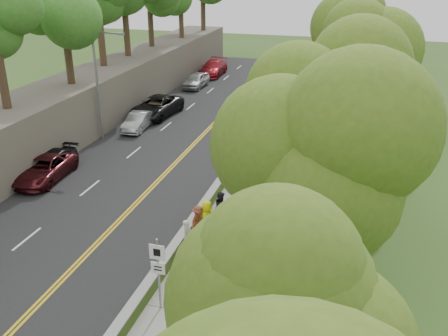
# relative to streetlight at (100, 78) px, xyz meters

# --- Properties ---
(ground) EXTENTS (140.00, 140.00, 0.00)m
(ground) POSITION_rel_streetlight_xyz_m (10.46, -14.00, -4.64)
(ground) COLOR #33511E
(ground) RESTS_ON ground
(road) EXTENTS (11.20, 66.00, 0.04)m
(road) POSITION_rel_streetlight_xyz_m (5.06, 1.00, -4.62)
(road) COLOR black
(road) RESTS_ON ground
(sidewalk) EXTENTS (4.20, 66.00, 0.05)m
(sidewalk) POSITION_rel_streetlight_xyz_m (13.01, 1.00, -4.61)
(sidewalk) COLOR gray
(sidewalk) RESTS_ON ground
(jersey_barrier) EXTENTS (0.42, 66.00, 0.60)m
(jersey_barrier) POSITION_rel_streetlight_xyz_m (10.71, 1.00, -4.34)
(jersey_barrier) COLOR #96EE2A
(jersey_barrier) RESTS_ON ground
(rock_embankment) EXTENTS (5.00, 66.00, 4.00)m
(rock_embankment) POSITION_rel_streetlight_xyz_m (-3.04, 1.00, -2.64)
(rock_embankment) COLOR #595147
(rock_embankment) RESTS_ON ground
(chainlink_fence) EXTENTS (0.04, 66.00, 2.00)m
(chainlink_fence) POSITION_rel_streetlight_xyz_m (15.11, 1.00, -3.64)
(chainlink_fence) COLOR slate
(chainlink_fence) RESTS_ON ground
(trees_fenceside) EXTENTS (7.00, 66.00, 14.00)m
(trees_fenceside) POSITION_rel_streetlight_xyz_m (17.46, 1.00, 2.36)
(trees_fenceside) COLOR #577A21
(trees_fenceside) RESTS_ON ground
(streetlight) EXTENTS (2.52, 0.22, 8.00)m
(streetlight) POSITION_rel_streetlight_xyz_m (0.00, 0.00, 0.00)
(streetlight) COLOR gray
(streetlight) RESTS_ON ground
(signpost) EXTENTS (0.62, 0.09, 3.10)m
(signpost) POSITION_rel_streetlight_xyz_m (11.51, -17.02, -2.68)
(signpost) COLOR gray
(signpost) RESTS_ON sidewalk
(construction_barrel) EXTENTS (0.57, 0.57, 0.93)m
(construction_barrel) POSITION_rel_streetlight_xyz_m (14.76, 6.65, -4.12)
(construction_barrel) COLOR #EB4F0D
(construction_barrel) RESTS_ON sidewalk
(concrete_block) EXTENTS (1.23, 1.00, 0.74)m
(concrete_block) POSITION_rel_streetlight_xyz_m (13.66, -11.00, -4.22)
(concrete_block) COLOR gray
(concrete_block) RESTS_ON sidewalk
(car_2) EXTENTS (2.64, 5.16, 1.39)m
(car_2) POSITION_rel_streetlight_xyz_m (0.03, -7.64, -3.90)
(car_2) COLOR #50161B
(car_2) RESTS_ON road
(car_3) EXTENTS (2.12, 4.67, 1.33)m
(car_3) POSITION_rel_streetlight_xyz_m (-0.14, -6.67, -3.94)
(car_3) COLOR black
(car_3) RESTS_ON road
(car_4) EXTENTS (1.98, 4.46, 1.49)m
(car_4) POSITION_rel_streetlight_xyz_m (1.46, 6.64, -3.85)
(car_4) COLOR tan
(car_4) RESTS_ON road
(car_5) EXTENTS (1.63, 4.11, 1.33)m
(car_5) POSITION_rel_streetlight_xyz_m (1.46, 2.71, -3.93)
(car_5) COLOR #A6AAAE
(car_5) RESTS_ON road
(car_6) EXTENTS (3.33, 6.24, 1.67)m
(car_6) POSITION_rel_streetlight_xyz_m (1.46, 6.40, -3.77)
(car_6) COLOR black
(car_6) RESTS_ON road
(car_7) EXTENTS (2.44, 5.79, 1.67)m
(car_7) POSITION_rel_streetlight_xyz_m (1.46, 22.85, -3.77)
(car_7) COLOR maroon
(car_7) RESTS_ON road
(car_8) EXTENTS (1.94, 4.49, 1.51)m
(car_8) POSITION_rel_streetlight_xyz_m (1.46, 16.89, -3.84)
(car_8) COLOR #B8B8BB
(car_8) RESTS_ON road
(painter_0) EXTENTS (0.67, 0.98, 1.93)m
(painter_0) POSITION_rel_streetlight_xyz_m (11.64, -11.40, -3.63)
(painter_0) COLOR #E5EC06
(painter_0) RESTS_ON sidewalk
(painter_1) EXTENTS (0.49, 0.67, 1.68)m
(painter_1) POSITION_rel_streetlight_xyz_m (11.21, -13.00, -3.75)
(painter_1) COLOR beige
(painter_1) RESTS_ON sidewalk
(painter_2) EXTENTS (0.74, 0.90, 1.71)m
(painter_2) POSITION_rel_streetlight_xyz_m (11.91, -9.85, -3.73)
(painter_2) COLOR black
(painter_2) RESTS_ON sidewalk
(painter_3) EXTENTS (0.88, 1.18, 1.62)m
(painter_3) POSITION_rel_streetlight_xyz_m (11.21, -11.44, -3.78)
(painter_3) COLOR brown
(painter_3) RESTS_ON sidewalk
(person_far) EXTENTS (1.01, 0.54, 1.64)m
(person_far) POSITION_rel_streetlight_xyz_m (14.66, 9.89, -3.77)
(person_far) COLOR black
(person_far) RESTS_ON sidewalk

